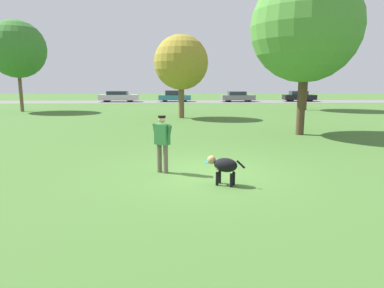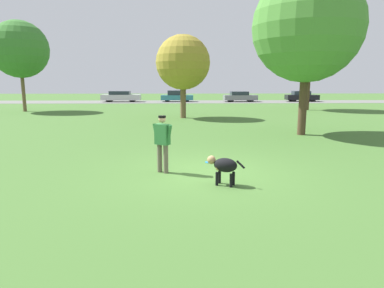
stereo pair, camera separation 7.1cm
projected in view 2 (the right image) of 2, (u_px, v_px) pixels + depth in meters
name	position (u px, v px, depth m)	size (l,w,h in m)	color
ground_plane	(201.00, 173.00, 9.34)	(120.00, 120.00, 0.00)	#426B2D
far_road_strip	(188.00, 102.00, 41.11)	(120.00, 6.00, 0.01)	slate
person	(162.00, 140.00, 9.21)	(0.58, 0.44, 1.56)	#665B4C
dog	(224.00, 166.00, 8.16)	(0.91, 0.57, 0.69)	black
frisbee	(209.00, 162.00, 10.52)	(0.24, 0.24, 0.02)	#268CE5
tree_mid_center	(183.00, 63.00, 22.58)	(3.60, 3.60, 5.48)	brown
tree_far_right	(310.00, 49.00, 28.66)	(4.80, 4.80, 7.53)	#4C3826
tree_near_right	(307.00, 27.00, 15.10)	(4.87, 4.87, 7.26)	#4C3826
tree_far_left	(20.00, 49.00, 27.27)	(4.52, 4.52, 7.22)	brown
parked_car_silver	(121.00, 96.00, 41.02)	(4.59, 1.75, 1.29)	#B7B7BC
parked_car_teal	(177.00, 96.00, 41.30)	(3.85, 1.72, 1.36)	teal
parked_car_grey	(240.00, 97.00, 41.26)	(4.02, 1.90, 1.24)	slate
parked_car_black	(302.00, 96.00, 41.71)	(3.89, 1.91, 1.28)	black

